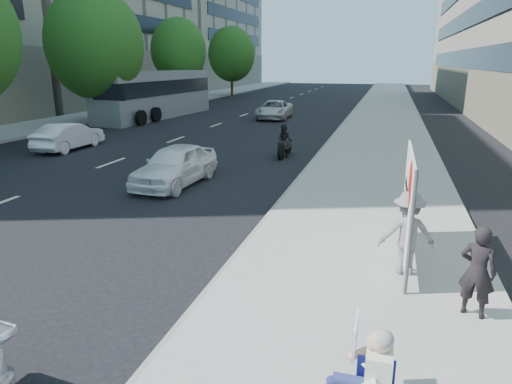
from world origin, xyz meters
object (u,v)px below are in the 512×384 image
(pedestrian_woman, at_px, (478,271))
(white_sedan_near, at_px, (175,165))
(jogger, at_px, (407,233))
(seated_protester, at_px, (364,376))
(white_sedan_mid, at_px, (69,136))
(white_sedan_far, at_px, (274,110))
(protest_banner, at_px, (408,200))
(bus, at_px, (156,95))
(motorcycle, at_px, (285,143))

(pedestrian_woman, bearing_deg, white_sedan_near, -17.07)
(jogger, relative_size, white_sedan_near, 0.40)
(jogger, height_order, white_sedan_near, jogger)
(seated_protester, bearing_deg, white_sedan_mid, 136.09)
(white_sedan_mid, distance_m, white_sedan_far, 15.70)
(protest_banner, height_order, bus, bus)
(motorcycle, bearing_deg, seated_protester, -68.09)
(white_sedan_mid, bearing_deg, pedestrian_woman, 144.83)
(white_sedan_mid, relative_size, motorcycle, 1.86)
(white_sedan_near, relative_size, white_sedan_far, 0.85)
(white_sedan_near, bearing_deg, white_sedan_far, 97.33)
(pedestrian_woman, bearing_deg, motorcycle, -43.39)
(jogger, height_order, motorcycle, jogger)
(protest_banner, distance_m, bus, 27.62)
(jogger, distance_m, white_sedan_near, 8.91)
(seated_protester, height_order, motorcycle, seated_protester)
(bus, bearing_deg, protest_banner, -47.14)
(white_sedan_mid, height_order, motorcycle, motorcycle)
(bus, bearing_deg, seated_protester, -53.35)
(jogger, relative_size, white_sedan_mid, 0.42)
(seated_protester, relative_size, protest_banner, 0.43)
(jogger, relative_size, white_sedan_far, 0.34)
(protest_banner, xyz_separation_m, white_sedan_near, (-7.23, 4.55, -0.73))
(white_sedan_near, xyz_separation_m, motorcycle, (2.52, 5.46, -0.04))
(bus, bearing_deg, jogger, -47.91)
(jogger, bearing_deg, pedestrian_woman, 119.01)
(pedestrian_woman, height_order, white_sedan_far, pedestrian_woman)
(white_sedan_far, bearing_deg, motorcycle, -77.73)
(pedestrian_woman, bearing_deg, seated_protester, 83.36)
(white_sedan_near, relative_size, bus, 0.32)
(seated_protester, height_order, protest_banner, protest_banner)
(white_sedan_mid, bearing_deg, protest_banner, 148.06)
(pedestrian_woman, distance_m, white_sedan_near, 10.46)
(jogger, xyz_separation_m, white_sedan_far, (-8.48, 23.95, -0.31))
(motorcycle, relative_size, bus, 0.17)
(motorcycle, bearing_deg, pedestrian_woman, -58.15)
(pedestrian_woman, distance_m, white_sedan_mid, 19.26)
(bus, bearing_deg, white_sedan_far, 15.21)
(seated_protester, bearing_deg, bus, 121.87)
(jogger, bearing_deg, seated_protester, 73.11)
(pedestrian_woman, height_order, protest_banner, protest_banner)
(seated_protester, relative_size, jogger, 0.82)
(jogger, xyz_separation_m, pedestrian_woman, (1.00, -1.25, -0.06))
(white_sedan_mid, xyz_separation_m, bus, (-2.16, 12.75, 1.01))
(jogger, distance_m, white_sedan_far, 25.41)
(seated_protester, xyz_separation_m, motorcycle, (-4.19, 14.84, -0.24))
(seated_protester, xyz_separation_m, protest_banner, (0.52, 4.83, 0.53))
(white_sedan_far, bearing_deg, bus, -173.06)
(white_sedan_mid, xyz_separation_m, white_sedan_far, (6.40, 14.33, 0.02))
(white_sedan_near, bearing_deg, seated_protester, -50.87)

